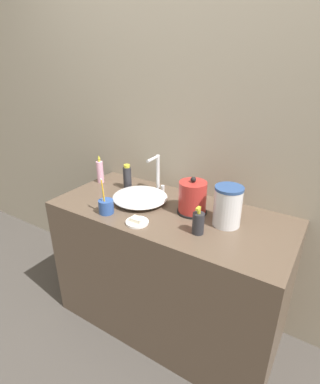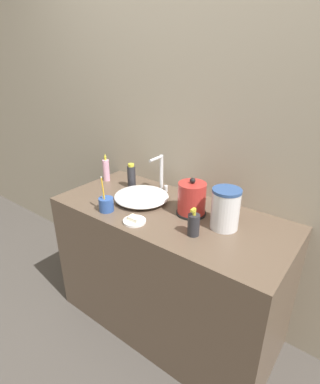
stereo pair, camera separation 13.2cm
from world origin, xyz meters
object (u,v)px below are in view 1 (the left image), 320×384
Objects in this scene: toothbrush_cup at (106,206)px; lotion_bottle at (198,223)px; faucet at (158,172)px; shampoo_bottle at (100,171)px; mouthwash_bottle at (127,177)px; water_pitcher at (228,206)px; electric_kettle at (192,199)px.

toothbrush_cup reaches higher than lotion_bottle.
faucet is 0.41m from toothbrush_cup.
shampoo_bottle is at bearing 164.51° from lotion_bottle.
shampoo_bottle reaches higher than mouthwash_bottle.
mouthwash_bottle is 0.78× the size of water_pitcher.
shampoo_bottle is at bearing 136.38° from toothbrush_cup.
electric_kettle reaches higher than water_pitcher.
mouthwash_bottle is (-0.11, 0.33, 0.04)m from toothbrush_cup.
shampoo_bottle is (-0.33, 0.31, 0.04)m from toothbrush_cup.
mouthwash_bottle is at bearing 158.35° from lotion_bottle.
toothbrush_cup is at bearing -43.62° from shampoo_bottle.
electric_kettle is 1.46× the size of lotion_bottle.
toothbrush_cup is at bearing -71.72° from mouthwash_bottle.
lotion_bottle is at bearing -21.65° from mouthwash_bottle.
faucet reaches higher than mouthwash_bottle.
faucet is at bearing 162.41° from water_pitcher.
water_pitcher is (0.52, -0.17, -0.02)m from faucet.
electric_kettle is at bearing -24.40° from faucet.
shampoo_bottle is at bearing -168.37° from faucet.
water_pitcher is at bearing 60.73° from lotion_bottle.
mouthwash_bottle is at bearing 108.28° from toothbrush_cup.
water_pitcher is at bearing -17.59° from faucet.
faucet reaches higher than water_pitcher.
electric_kettle is 0.21m from lotion_bottle.
faucet is at bearing 11.63° from shampoo_bottle.
lotion_bottle is 0.88× the size of mouthwash_bottle.
lotion_bottle is 0.67m from mouthwash_bottle.
electric_kettle is 1.01× the size of water_pitcher.
water_pitcher is (0.71, -0.09, 0.03)m from mouthwash_bottle.
electric_kettle is 0.21m from water_pitcher.
mouthwash_bottle reaches higher than lotion_bottle.
lotion_bottle is 0.75× the size of shampoo_bottle.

